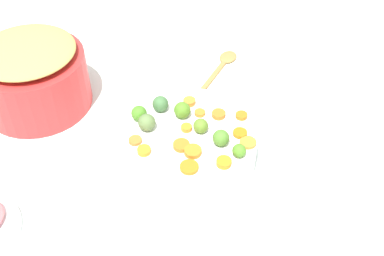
# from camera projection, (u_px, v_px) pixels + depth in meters

# --- Properties ---
(tabletop) EXTENTS (2.40, 2.40, 0.02)m
(tabletop) POSITION_uv_depth(u_px,v_px,m) (184.00, 177.00, 1.13)
(tabletop) COLOR white
(tabletop) RESTS_ON ground
(serving_bowl_carrots) EXTENTS (0.30, 0.30, 0.10)m
(serving_bowl_carrots) POSITION_uv_depth(u_px,v_px,m) (192.00, 147.00, 1.11)
(serving_bowl_carrots) COLOR white
(serving_bowl_carrots) RESTS_ON tabletop
(metal_pot) EXTENTS (0.28, 0.28, 0.15)m
(metal_pot) POSITION_uv_depth(u_px,v_px,m) (34.00, 81.00, 1.25)
(metal_pot) COLOR red
(metal_pot) RESTS_ON tabletop
(stuffing_mound) EXTENTS (0.24, 0.24, 0.04)m
(stuffing_mound) POSITION_uv_depth(u_px,v_px,m) (26.00, 51.00, 1.19)
(stuffing_mound) COLOR tan
(stuffing_mound) RESTS_ON metal_pot
(carrot_slice_0) EXTENTS (0.04, 0.04, 0.01)m
(carrot_slice_0) POSITION_uv_depth(u_px,v_px,m) (193.00, 151.00, 1.02)
(carrot_slice_0) COLOR orange
(carrot_slice_0) RESTS_ON serving_bowl_carrots
(carrot_slice_1) EXTENTS (0.04, 0.04, 0.01)m
(carrot_slice_1) POSITION_uv_depth(u_px,v_px,m) (181.00, 145.00, 1.04)
(carrot_slice_1) COLOR orange
(carrot_slice_1) RESTS_ON serving_bowl_carrots
(carrot_slice_2) EXTENTS (0.05, 0.05, 0.01)m
(carrot_slice_2) POSITION_uv_depth(u_px,v_px,m) (189.00, 167.00, 1.00)
(carrot_slice_2) COLOR orange
(carrot_slice_2) RESTS_ON serving_bowl_carrots
(carrot_slice_3) EXTENTS (0.04, 0.04, 0.01)m
(carrot_slice_3) POSITION_uv_depth(u_px,v_px,m) (224.00, 162.00, 1.00)
(carrot_slice_3) COLOR orange
(carrot_slice_3) RESTS_ON serving_bowl_carrots
(carrot_slice_4) EXTENTS (0.03, 0.03, 0.01)m
(carrot_slice_4) POSITION_uv_depth(u_px,v_px,m) (189.00, 102.00, 1.14)
(carrot_slice_4) COLOR orange
(carrot_slice_4) RESTS_ON serving_bowl_carrots
(carrot_slice_5) EXTENTS (0.04, 0.04, 0.01)m
(carrot_slice_5) POSITION_uv_depth(u_px,v_px,m) (241.00, 116.00, 1.11)
(carrot_slice_5) COLOR orange
(carrot_slice_5) RESTS_ON serving_bowl_carrots
(carrot_slice_6) EXTENTS (0.03, 0.03, 0.01)m
(carrot_slice_6) POSITION_uv_depth(u_px,v_px,m) (135.00, 140.00, 1.05)
(carrot_slice_6) COLOR orange
(carrot_slice_6) RESTS_ON serving_bowl_carrots
(carrot_slice_7) EXTENTS (0.04, 0.04, 0.01)m
(carrot_slice_7) POSITION_uv_depth(u_px,v_px,m) (219.00, 114.00, 1.11)
(carrot_slice_7) COLOR orange
(carrot_slice_7) RESTS_ON serving_bowl_carrots
(carrot_slice_8) EXTENTS (0.03, 0.03, 0.01)m
(carrot_slice_8) POSITION_uv_depth(u_px,v_px,m) (240.00, 133.00, 1.07)
(carrot_slice_8) COLOR orange
(carrot_slice_8) RESTS_ON serving_bowl_carrots
(carrot_slice_9) EXTENTS (0.04, 0.04, 0.01)m
(carrot_slice_9) POSITION_uv_depth(u_px,v_px,m) (248.00, 143.00, 1.05)
(carrot_slice_9) COLOR orange
(carrot_slice_9) RESTS_ON serving_bowl_carrots
(carrot_slice_10) EXTENTS (0.04, 0.04, 0.01)m
(carrot_slice_10) POSITION_uv_depth(u_px,v_px,m) (144.00, 151.00, 1.03)
(carrot_slice_10) COLOR orange
(carrot_slice_10) RESTS_ON serving_bowl_carrots
(carrot_slice_11) EXTENTS (0.03, 0.03, 0.01)m
(carrot_slice_11) POSITION_uv_depth(u_px,v_px,m) (200.00, 113.00, 1.11)
(carrot_slice_11) COLOR orange
(carrot_slice_11) RESTS_ON serving_bowl_carrots
(carrot_slice_12) EXTENTS (0.03, 0.03, 0.01)m
(carrot_slice_12) POSITION_uv_depth(u_px,v_px,m) (186.00, 128.00, 1.08)
(carrot_slice_12) COLOR orange
(carrot_slice_12) RESTS_ON serving_bowl_carrots
(brussels_sprout_0) EXTENTS (0.03, 0.03, 0.03)m
(brussels_sprout_0) POSITION_uv_depth(u_px,v_px,m) (201.00, 126.00, 1.07)
(brussels_sprout_0) COLOR olive
(brussels_sprout_0) RESTS_ON serving_bowl_carrots
(brussels_sprout_1) EXTENTS (0.04, 0.04, 0.04)m
(brussels_sprout_1) POSITION_uv_depth(u_px,v_px,m) (182.00, 110.00, 1.10)
(brussels_sprout_1) COLOR #528324
(brussels_sprout_1) RESTS_ON serving_bowl_carrots
(brussels_sprout_2) EXTENTS (0.03, 0.03, 0.03)m
(brussels_sprout_2) POSITION_uv_depth(u_px,v_px,m) (239.00, 151.00, 1.01)
(brussels_sprout_2) COLOR #508726
(brussels_sprout_2) RESTS_ON serving_bowl_carrots
(brussels_sprout_3) EXTENTS (0.04, 0.04, 0.04)m
(brussels_sprout_3) POSITION_uv_depth(u_px,v_px,m) (139.00, 113.00, 1.09)
(brussels_sprout_3) COLOR #498625
(brussels_sprout_3) RESTS_ON serving_bowl_carrots
(brussels_sprout_4) EXTENTS (0.04, 0.04, 0.04)m
(brussels_sprout_4) POSITION_uv_depth(u_px,v_px,m) (221.00, 138.00, 1.04)
(brussels_sprout_4) COLOR #4F822D
(brussels_sprout_4) RESTS_ON serving_bowl_carrots
(brussels_sprout_5) EXTENTS (0.04, 0.04, 0.04)m
(brussels_sprout_5) POSITION_uv_depth(u_px,v_px,m) (147.00, 122.00, 1.07)
(brussels_sprout_5) COLOR #5C7742
(brussels_sprout_5) RESTS_ON serving_bowl_carrots
(brussels_sprout_6) EXTENTS (0.04, 0.04, 0.04)m
(brussels_sprout_6) POSITION_uv_depth(u_px,v_px,m) (160.00, 104.00, 1.12)
(brussels_sprout_6) COLOR #426E3E
(brussels_sprout_6) RESTS_ON serving_bowl_carrots
(wooden_spoon) EXTENTS (0.28, 0.06, 0.01)m
(wooden_spoon) POSITION_uv_depth(u_px,v_px,m) (221.00, 67.00, 1.41)
(wooden_spoon) COLOR #A67940
(wooden_spoon) RESTS_ON tabletop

